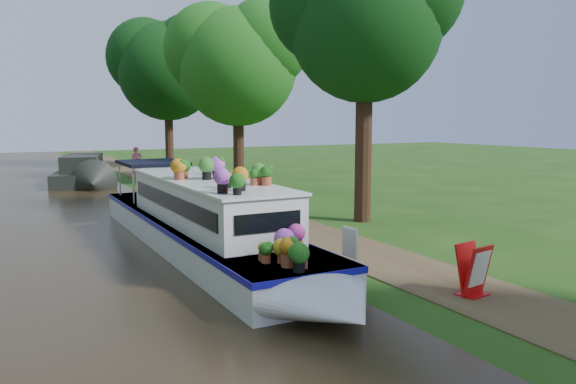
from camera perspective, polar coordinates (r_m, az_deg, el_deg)
The scene contains 11 objects.
ground at distance 14.14m, azimuth 1.98°, elevation -6.21°, with size 100.00×100.00×0.00m, color #1D4210.
canal_water at distance 12.39m, azimuth -23.15°, elevation -8.74°, with size 10.00×100.00×0.02m, color black.
towpath at distance 14.75m, azimuth 6.05°, elevation -5.61°, with size 2.20×100.00×0.03m, color #4B3B23.
plant_boat at distance 13.98m, azimuth -8.23°, elevation -2.86°, with size 2.29×13.52×2.27m.
tree_near_overhang at distance 18.66m, azimuth 7.74°, elevation 17.46°, with size 5.52×5.28×8.99m.
tree_near_mid at distance 29.44m, azimuth -5.23°, elevation 13.46°, with size 6.90×6.60×9.40m.
tree_near_far at distance 39.69m, azimuth -12.23°, elevation 12.64°, with size 7.59×7.26×10.30m.
second_boat at distance 30.82m, azimuth -20.15°, elevation 1.90°, with size 3.79×8.06×1.48m.
sandwich_board at distance 11.20m, azimuth 18.35°, elevation -7.76°, with size 0.64×0.58×0.98m.
pedestrian_pink at distance 33.43m, azimuth -15.14°, elevation 2.99°, with size 0.63×0.41×1.72m, color #DB5A7D.
verge_plant at distance 13.38m, azimuth 0.82°, elevation -6.16°, with size 0.34×0.29×0.38m, color #29681F.
Camera 1 is at (-6.86, -11.91, 3.33)m, focal length 35.00 mm.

